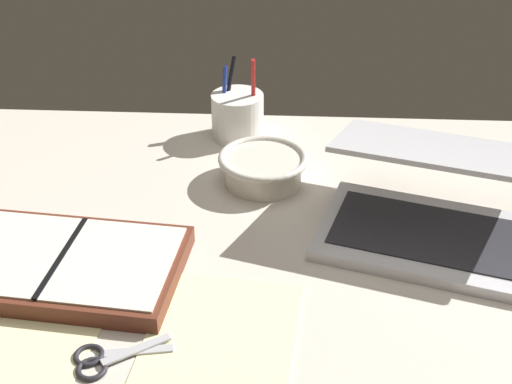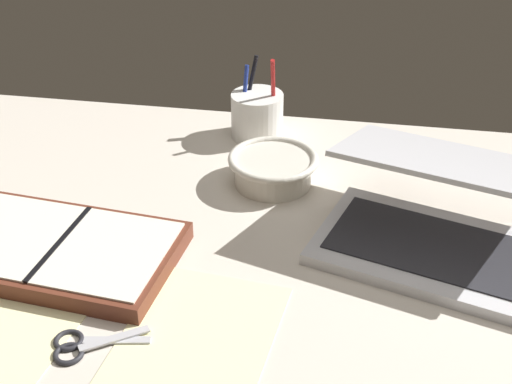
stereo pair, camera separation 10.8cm
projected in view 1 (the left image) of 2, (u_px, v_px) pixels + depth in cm
name	position (u px, v px, depth cm)	size (l,w,h in cm)	color
desk_top	(238.00, 270.00, 104.87)	(140.00, 100.00, 2.00)	beige
laptop	(435.00, 207.00, 108.37)	(39.70, 37.01, 14.87)	silver
bowl	(263.00, 167.00, 122.46)	(15.55, 15.55, 5.35)	silver
pen_cup	(238.00, 115.00, 136.46)	(9.99, 9.99, 16.60)	white
planner	(63.00, 265.00, 101.79)	(35.52, 24.23, 3.22)	brown
scissors	(101.00, 359.00, 87.63)	(12.30, 8.28, 0.80)	#B7B7BC
paper_sheet_front	(216.00, 353.00, 88.88)	(19.17, 29.60, 0.16)	#F4EFB2
paper_sheet_beside_planner	(27.00, 338.00, 91.17)	(17.56, 29.26, 0.16)	#F4EFB2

